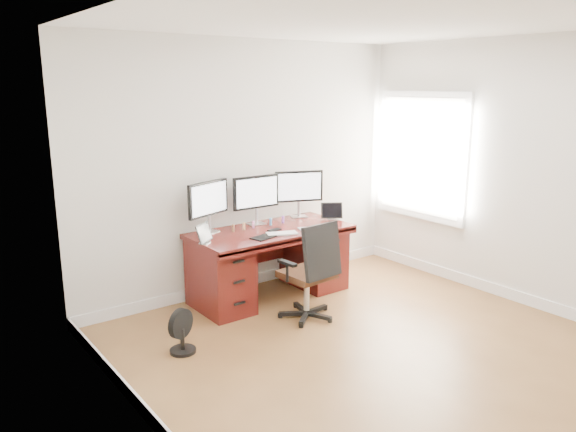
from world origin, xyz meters
TOP-DOWN VIEW (x-y plane):
  - ground at (0.00, 0.00)m, footprint 4.50×4.50m
  - back_wall at (0.00, 2.25)m, footprint 4.00×0.10m
  - right_wall at (2.00, 0.11)m, footprint 0.10×4.50m
  - desk at (0.00, 1.83)m, footprint 1.70×0.80m
  - office_chair at (-0.03, 1.11)m, footprint 0.57×0.56m
  - floor_fan at (-1.34, 1.21)m, footprint 0.26×0.22m
  - monitor_left at (-0.58, 2.07)m, footprint 0.53×0.21m
  - monitor_center at (-0.00, 2.07)m, footprint 0.55×0.15m
  - monitor_right at (0.58, 2.07)m, footprint 0.52×0.24m
  - tablet_left at (-0.80, 1.75)m, footprint 0.23×0.19m
  - tablet_right at (0.80, 1.75)m, footprint 0.24×0.19m
  - keyboard at (-0.02, 1.58)m, footprint 0.34×0.24m
  - trackpad at (0.29, 1.59)m, footprint 0.15×0.15m
  - drawing_tablet at (-0.25, 1.57)m, footprint 0.27×0.21m
  - phone at (0.00, 1.74)m, footprint 0.15×0.08m
  - figurine_brown at (-0.37, 1.95)m, footprint 0.03×0.03m
  - figurine_yellow at (-0.24, 1.95)m, footprint 0.03×0.03m
  - figurine_pink at (-0.12, 1.95)m, footprint 0.03×0.03m
  - figurine_blue at (0.10, 1.95)m, footprint 0.03×0.03m
  - figurine_purple at (0.27, 1.95)m, footprint 0.03×0.03m

SIDE VIEW (x-z plane):
  - ground at x=0.00m, z-range 0.00..0.00m
  - floor_fan at x=-1.34m, z-range -0.01..0.38m
  - office_chair at x=-0.03m, z-range -0.17..0.81m
  - desk at x=0.00m, z-range 0.03..0.78m
  - trackpad at x=0.29m, z-range 0.75..0.76m
  - drawing_tablet at x=-0.25m, z-range 0.75..0.76m
  - phone at x=0.00m, z-range 0.75..0.76m
  - keyboard at x=-0.02m, z-range 0.75..0.76m
  - figurine_brown at x=-0.37m, z-range 0.75..0.84m
  - figurine_yellow at x=-0.24m, z-range 0.75..0.84m
  - figurine_pink at x=-0.12m, z-range 0.75..0.84m
  - figurine_blue at x=0.10m, z-range 0.75..0.84m
  - figurine_purple at x=0.27m, z-range 0.75..0.84m
  - tablet_left at x=-0.80m, z-range 0.74..0.93m
  - tablet_right at x=0.80m, z-range 0.74..0.93m
  - monitor_left at x=-0.58m, z-range 0.82..1.35m
  - monitor_center at x=0.00m, z-range 0.82..1.35m
  - monitor_right at x=0.58m, z-range 0.82..1.35m
  - back_wall at x=0.00m, z-range 0.00..2.70m
  - right_wall at x=2.00m, z-range 0.00..2.70m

